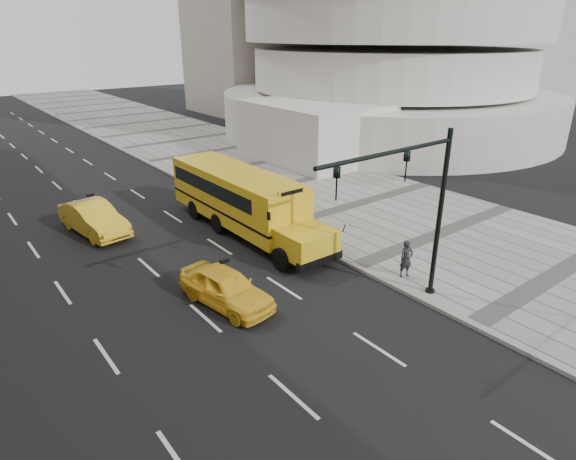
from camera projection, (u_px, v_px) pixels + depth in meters
ground at (170, 261)px, 21.23m from camera, size 140.00×140.00×0.00m
sidewalk_museum at (361, 204)px, 28.00m from camera, size 12.00×140.00×0.15m
curb_museum at (279, 228)px, 24.60m from camera, size 0.30×140.00×0.15m
school_bus at (240, 196)px, 23.98m from camera, size 2.96×11.56×3.19m
taxi_near at (226, 288)px, 17.61m from camera, size 2.27×4.29×1.39m
taxi_far at (94, 218)px, 23.88m from camera, size 2.30×4.92×1.56m
pedestrian at (406, 259)px, 19.30m from camera, size 0.66×0.54×1.56m
traffic_signal at (417, 202)px, 16.13m from camera, size 6.18×0.36×6.40m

